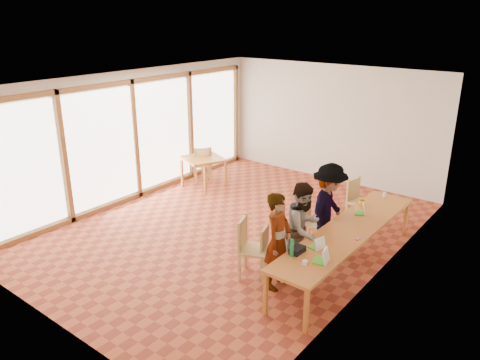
# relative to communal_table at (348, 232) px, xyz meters

# --- Properties ---
(ground) EXTENTS (8.00, 8.00, 0.00)m
(ground) POSITION_rel_communal_table_xyz_m (-2.50, 0.05, -0.70)
(ground) COLOR #A94828
(ground) RESTS_ON ground
(wall_back) EXTENTS (6.00, 0.10, 3.00)m
(wall_back) POSITION_rel_communal_table_xyz_m (-2.50, 4.05, 0.80)
(wall_back) COLOR beige
(wall_back) RESTS_ON ground
(wall_front) EXTENTS (6.00, 0.10, 3.00)m
(wall_front) POSITION_rel_communal_table_xyz_m (-2.50, -3.95, 0.80)
(wall_front) COLOR beige
(wall_front) RESTS_ON ground
(wall_right) EXTENTS (0.10, 8.00, 3.00)m
(wall_right) POSITION_rel_communal_table_xyz_m (0.50, 0.05, 0.80)
(wall_right) COLOR beige
(wall_right) RESTS_ON ground
(window_wall) EXTENTS (0.10, 8.00, 3.00)m
(window_wall) POSITION_rel_communal_table_xyz_m (-5.46, 0.05, 0.80)
(window_wall) COLOR white
(window_wall) RESTS_ON ground
(ceiling) EXTENTS (6.00, 8.00, 0.04)m
(ceiling) POSITION_rel_communal_table_xyz_m (-2.50, 0.05, 2.32)
(ceiling) COLOR white
(ceiling) RESTS_ON wall_back
(communal_table) EXTENTS (0.80, 4.00, 0.75)m
(communal_table) POSITION_rel_communal_table_xyz_m (0.00, 0.00, 0.00)
(communal_table) COLOR #C1792A
(communal_table) RESTS_ON ground
(side_table) EXTENTS (0.90, 0.90, 0.75)m
(side_table) POSITION_rel_communal_table_xyz_m (-4.71, 1.56, -0.03)
(side_table) COLOR #C1792A
(side_table) RESTS_ON ground
(chair_near) EXTENTS (0.62, 0.62, 0.55)m
(chair_near) POSITION_rel_communal_table_xyz_m (-1.21, -1.21, -0.07)
(chair_near) COLOR #E2BC71
(chair_near) RESTS_ON ground
(chair_mid) EXTENTS (0.52, 0.52, 0.46)m
(chair_mid) POSITION_rel_communal_table_xyz_m (-0.93, -0.99, -0.17)
(chair_mid) COLOR #E2BC71
(chair_mid) RESTS_ON ground
(chair_far) EXTENTS (0.41, 0.41, 0.45)m
(chair_far) POSITION_rel_communal_table_xyz_m (-1.03, 0.50, -0.18)
(chair_far) COLOR #E2BC71
(chair_far) RESTS_ON ground
(chair_empty) EXTENTS (0.50, 0.50, 0.49)m
(chair_empty) POSITION_rel_communal_table_xyz_m (-0.74, 1.97, -0.14)
(chair_empty) COLOR #E2BC71
(chair_empty) RESTS_ON ground
(chair_spare) EXTENTS (0.63, 0.63, 0.51)m
(chair_spare) POSITION_rel_communal_table_xyz_m (-4.92, 1.75, -0.11)
(chair_spare) COLOR #E2BC71
(chair_spare) RESTS_ON ground
(person_near) EXTENTS (0.47, 0.64, 1.61)m
(person_near) POSITION_rel_communal_table_xyz_m (-0.64, -1.18, 0.10)
(person_near) COLOR gray
(person_near) RESTS_ON ground
(person_mid) EXTENTS (0.67, 0.83, 1.62)m
(person_mid) POSITION_rel_communal_table_xyz_m (-0.55, -0.56, 0.11)
(person_mid) COLOR gray
(person_mid) RESTS_ON ground
(person_far) EXTENTS (0.82, 1.20, 1.72)m
(person_far) POSITION_rel_communal_table_xyz_m (-0.55, 0.32, 0.16)
(person_far) COLOR gray
(person_far) RESTS_ON ground
(laptop_near) EXTENTS (0.27, 0.29, 0.21)m
(laptop_near) POSITION_rel_communal_table_xyz_m (0.18, -1.24, 0.11)
(laptop_near) COLOR #4EBB29
(laptop_near) RESTS_ON communal_table
(laptop_mid) EXTENTS (0.25, 0.26, 0.19)m
(laptop_mid) POSITION_rel_communal_table_xyz_m (-0.08, -0.91, 0.10)
(laptop_mid) COLOR #4EBB29
(laptop_mid) RESTS_ON communal_table
(laptop_far) EXTENTS (0.27, 0.28, 0.19)m
(laptop_far) POSITION_rel_communal_table_xyz_m (-0.11, 0.75, 0.10)
(laptop_far) COLOR #4EBB29
(laptop_far) RESTS_ON communal_table
(yellow_mug) EXTENTS (0.13, 0.13, 0.10)m
(yellow_mug) POSITION_rel_communal_table_xyz_m (-0.26, 1.12, 0.10)
(yellow_mug) COLOR orange
(yellow_mug) RESTS_ON communal_table
(green_bottle) EXTENTS (0.07, 0.07, 0.28)m
(green_bottle) POSITION_rel_communal_table_xyz_m (-0.27, -1.38, 0.19)
(green_bottle) COLOR #196E40
(green_bottle) RESTS_ON communal_table
(clear_glass) EXTENTS (0.07, 0.07, 0.09)m
(clear_glass) POSITION_rel_communal_table_xyz_m (-0.10, 1.80, 0.09)
(clear_glass) COLOR silver
(clear_glass) RESTS_ON communal_table
(condiment_cup) EXTENTS (0.08, 0.08, 0.06)m
(condiment_cup) POSITION_rel_communal_table_xyz_m (0.02, -1.47, 0.08)
(condiment_cup) COLOR white
(condiment_cup) RESTS_ON communal_table
(pink_phone) EXTENTS (0.05, 0.10, 0.01)m
(pink_phone) POSITION_rel_communal_table_xyz_m (0.28, -0.25, 0.05)
(pink_phone) COLOR #DB417A
(pink_phone) RESTS_ON communal_table
(black_pouch) EXTENTS (0.16, 0.26, 0.09)m
(black_pouch) POSITION_rel_communal_table_xyz_m (-0.26, -1.23, 0.09)
(black_pouch) COLOR black
(black_pouch) RESTS_ON communal_table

